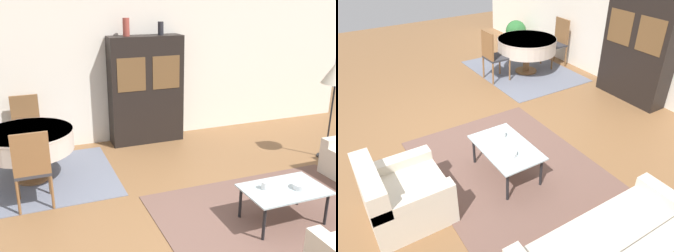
% 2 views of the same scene
% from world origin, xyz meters
% --- Properties ---
extents(wall_back, '(10.00, 0.06, 2.70)m').
position_xyz_m(wall_back, '(0.00, 3.63, 1.35)').
color(wall_back, silver).
rests_on(wall_back, ground_plane).
extents(area_rug, '(2.94, 2.16, 0.01)m').
position_xyz_m(area_rug, '(1.24, 0.28, 0.01)').
color(area_rug, brown).
rests_on(area_rug, ground_plane).
extents(dining_rug, '(2.49, 1.88, 0.01)m').
position_xyz_m(dining_rug, '(-1.60, 2.40, 0.01)').
color(dining_rug, slate).
rests_on(dining_rug, ground_plane).
extents(coffee_table, '(0.98, 0.62, 0.43)m').
position_xyz_m(coffee_table, '(1.20, 0.19, 0.40)').
color(coffee_table, black).
rests_on(coffee_table, area_rug).
extents(display_cabinet, '(1.31, 0.40, 1.92)m').
position_xyz_m(display_cabinet, '(0.54, 3.38, 0.96)').
color(display_cabinet, black).
rests_on(display_cabinet, ground_plane).
extents(dining_table, '(1.27, 1.27, 0.75)m').
position_xyz_m(dining_table, '(-1.53, 2.44, 0.61)').
color(dining_table, brown).
rests_on(dining_table, dining_rug).
extents(dining_chair_near, '(0.44, 0.44, 1.04)m').
position_xyz_m(dining_chair_near, '(-1.53, 1.58, 0.59)').
color(dining_chair_near, brown).
rests_on(dining_chair_near, dining_rug).
extents(dining_chair_far, '(0.44, 0.44, 1.04)m').
position_xyz_m(dining_chair_far, '(-1.53, 3.30, 0.59)').
color(dining_chair_far, brown).
rests_on(dining_chair_far, dining_rug).
extents(floor_lamp, '(0.45, 0.45, 1.63)m').
position_xyz_m(floor_lamp, '(3.09, 1.57, 1.40)').
color(floor_lamp, black).
rests_on(floor_lamp, ground_plane).
extents(cup, '(0.10, 0.10, 0.09)m').
position_xyz_m(cup, '(0.98, 0.26, 0.49)').
color(cup, white).
rests_on(cup, coffee_table).
extents(bowl, '(0.19, 0.19, 0.06)m').
position_xyz_m(bowl, '(1.37, 0.13, 0.47)').
color(bowl, white).
rests_on(bowl, coffee_table).
extents(vase_tall, '(0.11, 0.11, 0.30)m').
position_xyz_m(vase_tall, '(0.21, 3.38, 2.07)').
color(vase_tall, '#9E4238').
rests_on(vase_tall, display_cabinet).
extents(vase_short, '(0.10, 0.10, 0.22)m').
position_xyz_m(vase_short, '(0.82, 3.38, 2.03)').
color(vase_short, '#232328').
rests_on(vase_short, display_cabinet).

